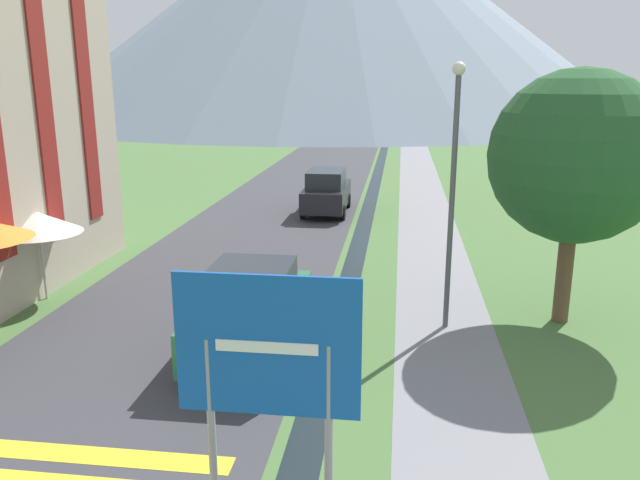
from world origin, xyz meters
name	(u,v)px	position (x,y,z in m)	size (l,w,h in m)	color
ground_plane	(332,226)	(0.00, 20.00, 0.00)	(160.00, 160.00, 0.00)	#476B38
road	(306,182)	(-2.50, 30.00, 0.00)	(6.40, 60.00, 0.01)	#38383D
footpath	(421,185)	(3.60, 30.00, 0.00)	(2.20, 60.00, 0.01)	slate
drainage_channel	(375,184)	(1.20, 30.00, 0.00)	(0.60, 60.00, 0.00)	black
mountain_distant	(332,3)	(-7.61, 88.81, 15.60)	(83.04, 83.04, 31.21)	gray
road_sign	(268,366)	(1.03, 3.57, 2.20)	(2.18, 0.11, 3.31)	gray
parked_car_near	(251,310)	(-0.40, 8.57, 0.91)	(1.98, 4.05, 1.82)	#28663D
parked_car_far	(326,191)	(-0.49, 22.31, 0.91)	(1.78, 4.06, 1.82)	black
cafe_umbrella_rear_white	(38,223)	(-6.34, 11.05, 1.98)	(2.10, 2.10, 2.25)	#B7B2A8
streetlamp	(453,178)	(3.62, 10.48, 3.38)	(0.28, 0.28, 5.77)	#515156
tree_by_path	(576,157)	(6.27, 11.17, 3.79)	(3.79, 3.79, 5.69)	brown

